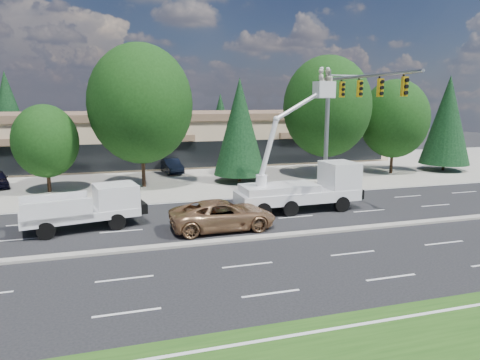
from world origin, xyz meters
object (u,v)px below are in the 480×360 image
object	(u,v)px
utility_pickup	(89,211)
minivan	(223,215)
signal_mast	(343,112)
bucket_truck	(307,181)

from	to	relation	value
utility_pickup	minivan	world-z (taller)	utility_pickup
signal_mast	minivan	size ratio (longest dim) A/B	1.79
utility_pickup	signal_mast	bearing A→B (deg)	-1.80
utility_pickup	minivan	xyz separation A→B (m)	(6.87, -2.21, -0.15)
signal_mast	utility_pickup	distance (m)	17.61
bucket_truck	minivan	xyz separation A→B (m)	(-6.05, -2.50, -1.06)
bucket_truck	minivan	world-z (taller)	bucket_truck
signal_mast	minivan	xyz separation A→B (m)	(-9.76, -4.97, -5.27)
minivan	utility_pickup	bearing A→B (deg)	70.97
utility_pickup	bucket_truck	xyz separation A→B (m)	(12.92, 0.29, 0.91)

